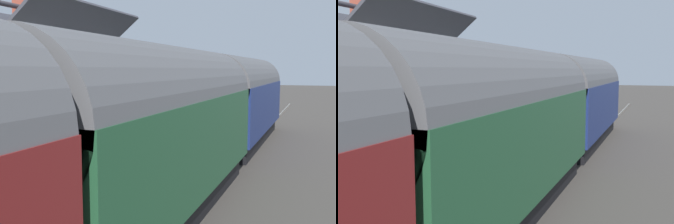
# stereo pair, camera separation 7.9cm
# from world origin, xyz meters

# --- Properties ---
(ground_plane) EXTENTS (160.00, 160.00, 0.00)m
(ground_plane) POSITION_xyz_m (0.00, 0.00, 0.00)
(ground_plane) COLOR #423D38
(platform) EXTENTS (32.00, 5.68, 0.87)m
(platform) POSITION_xyz_m (0.00, 3.84, 0.43)
(platform) COLOR gray
(platform) RESTS_ON ground
(platform_edge_coping) EXTENTS (32.00, 0.36, 0.02)m
(platform_edge_coping) POSITION_xyz_m (0.00, 1.18, 0.88)
(platform_edge_coping) COLOR beige
(platform_edge_coping) RESTS_ON platform
(rail_near) EXTENTS (52.00, 0.08, 0.14)m
(rail_near) POSITION_xyz_m (0.00, -1.62, 0.07)
(rail_near) COLOR gray
(rail_near) RESTS_ON ground
(rail_far) EXTENTS (52.00, 0.08, 0.14)m
(rail_far) POSITION_xyz_m (0.00, -0.18, 0.07)
(rail_far) COLOR gray
(rail_far) RESTS_ON ground
(train) EXTENTS (32.63, 2.73, 4.32)m
(train) POSITION_xyz_m (-8.09, -0.90, 2.22)
(train) COLOR black
(train) RESTS_ON ground
(station_building) EXTENTS (6.13, 4.56, 6.27)m
(station_building) POSITION_xyz_m (-5.73, 4.58, 2.58)
(station_building) COLOR white
(station_building) RESTS_ON platform
(bench_platform_end) EXTENTS (1.42, 0.49, 0.88)m
(bench_platform_end) POSITION_xyz_m (2.13, 3.47, 1.35)
(bench_platform_end) COLOR brown
(bench_platform_end) RESTS_ON platform
(bench_near_building) EXTENTS (1.41, 0.45, 0.88)m
(bench_near_building) POSITION_xyz_m (8.21, 3.33, 1.35)
(bench_near_building) COLOR brown
(bench_near_building) RESTS_ON platform
(bench_by_lamp) EXTENTS (1.41, 0.48, 0.88)m
(bench_by_lamp) POSITION_xyz_m (0.31, 3.49, 1.35)
(bench_by_lamp) COLOR brown
(bench_by_lamp) RESTS_ON platform
(planter_bench_right) EXTENTS (1.05, 0.32, 0.63)m
(planter_bench_right) POSITION_xyz_m (2.30, 2.65, 1.17)
(planter_bench_right) COLOR teal
(planter_bench_right) RESTS_ON platform
(planter_corner_building) EXTENTS (0.96, 0.32, 0.60)m
(planter_corner_building) POSITION_xyz_m (8.24, 2.50, 1.16)
(planter_corner_building) COLOR teal
(planter_corner_building) RESTS_ON platform
(planter_under_sign) EXTENTS (0.60, 0.60, 0.82)m
(planter_under_sign) POSITION_xyz_m (9.08, 5.90, 1.31)
(planter_under_sign) COLOR teal
(planter_under_sign) RESTS_ON platform
(planter_edge_far) EXTENTS (0.48, 0.48, 0.73)m
(planter_edge_far) POSITION_xyz_m (11.45, 3.00, 1.26)
(planter_edge_far) COLOR gray
(planter_edge_far) RESTS_ON platform
(planter_edge_near) EXTENTS (0.41, 0.41, 0.77)m
(planter_edge_near) POSITION_xyz_m (-0.86, 5.88, 1.28)
(planter_edge_near) COLOR #9E5138
(planter_edge_near) RESTS_ON platform
(planter_by_door) EXTENTS (0.60, 0.60, 0.88)m
(planter_by_door) POSITION_xyz_m (11.50, 4.28, 1.33)
(planter_by_door) COLOR black
(planter_by_door) RESTS_ON platform
(lamp_post_platform) EXTENTS (0.32, 0.50, 3.36)m
(lamp_post_platform) POSITION_xyz_m (5.33, 1.84, 3.24)
(lamp_post_platform) COLOR black
(lamp_post_platform) RESTS_ON platform
(station_sign_board) EXTENTS (0.96, 0.06, 1.57)m
(station_sign_board) POSITION_xyz_m (6.52, 1.72, 2.06)
(station_sign_board) COLOR black
(station_sign_board) RESTS_ON platform
(tree_far_left) EXTENTS (3.22, 3.05, 5.61)m
(tree_far_left) POSITION_xyz_m (13.94, 15.63, 3.75)
(tree_far_left) COLOR #4C3828
(tree_far_left) RESTS_ON ground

